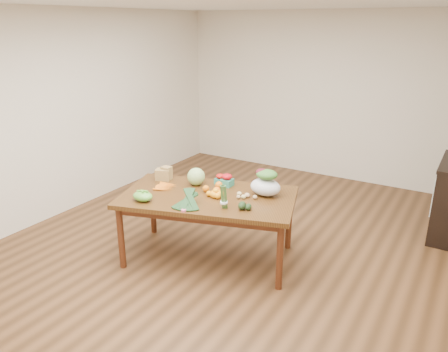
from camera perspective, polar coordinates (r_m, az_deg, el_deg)
The scene contains 25 objects.
floor at distance 5.27m, azimuth 1.15°, elevation -8.91°, with size 6.00×6.00×0.00m, color brown.
ceiling at distance 4.64m, azimuth 1.39°, elevation 21.89°, with size 5.00×6.00×0.02m, color white.
room_walls at distance 4.78m, azimuth 1.26°, elevation 5.49°, with size 5.02×6.02×2.70m.
dining_table at distance 4.84m, azimuth -2.03°, elevation -6.63°, with size 1.84×1.02×0.75m, color #543313.
dish_towel at distance 5.78m, azimuth 25.73°, elevation -2.33°, with size 0.02×0.28×0.45m, color white.
paper_bag at distance 5.16m, azimuth -7.96°, elevation 0.35°, with size 0.22×0.19×0.16m, color #A27F48, non-canonical shape.
cabbage at distance 4.95m, azimuth -3.66°, elevation -0.08°, with size 0.20×0.20×0.20m, color #AFCA74.
strawberry_basket_a at distance 4.99m, azimuth -0.49°, elevation -0.52°, with size 0.10×0.10×0.10m, color red, non-canonical shape.
strawberry_basket_b at distance 4.93m, azimuth 0.39°, elevation -0.67°, with size 0.12×0.12×0.11m, color red, non-canonical shape.
orange_a at distance 4.77m, azimuth -2.38°, elevation -1.66°, with size 0.08×0.08×0.08m, color orange.
orange_b at distance 4.85m, azimuth -0.67°, elevation -1.20°, with size 0.08×0.08×0.08m, color orange.
orange_c at distance 4.69m, azimuth -0.97°, elevation -1.93°, with size 0.08×0.08×0.08m, color orange.
mandarin_cluster at distance 4.62m, azimuth -1.09°, elevation -2.17°, with size 0.18×0.18×0.10m, color orange, non-canonical shape.
carrots at distance 4.93m, azimuth -7.56°, elevation -1.38°, with size 0.22×0.24×0.03m, color orange, non-canonical shape.
snap_pea_bag at distance 4.60m, azimuth -10.57°, elevation -2.61°, with size 0.22×0.17×0.10m, color #62A237.
kale_bunch at distance 4.37m, azimuth -4.89°, elevation -3.15°, with size 0.32×0.40×0.16m, color #16331A, non-canonical shape.
asparagus_bundle at distance 4.31m, azimuth -0.01°, elevation -2.71°, with size 0.08×0.08×0.25m, color #407334, non-canonical shape.
potato_a at distance 4.59m, azimuth 1.91°, elevation -2.75°, with size 0.05×0.04×0.04m, color tan.
potato_b at distance 4.59m, azimuth 2.57°, elevation -2.73°, with size 0.05×0.05×0.05m, color #DAC77E.
potato_c at distance 4.62m, azimuth 3.04°, elevation -2.52°, with size 0.06×0.05×0.05m, color tan.
potato_d at distance 4.66m, azimuth 2.02°, elevation -2.34°, with size 0.06×0.05×0.05m, color #DACB7E.
potato_e at distance 4.59m, azimuth 4.07°, elevation -2.77°, with size 0.05×0.04×0.04m, color tan.
avocado_a at distance 4.33m, azimuth 2.38°, elevation -3.88°, with size 0.08×0.12×0.08m, color black.
avocado_b at distance 4.32m, azimuth 3.20°, elevation -4.04°, with size 0.06×0.09×0.06m, color black.
salad_bag at distance 4.66m, azimuth 5.44°, elevation -1.02°, with size 0.33×0.25×0.26m, color silver, non-canonical shape.
Camera 1 is at (2.30, -4.02, 2.50)m, focal length 35.00 mm.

